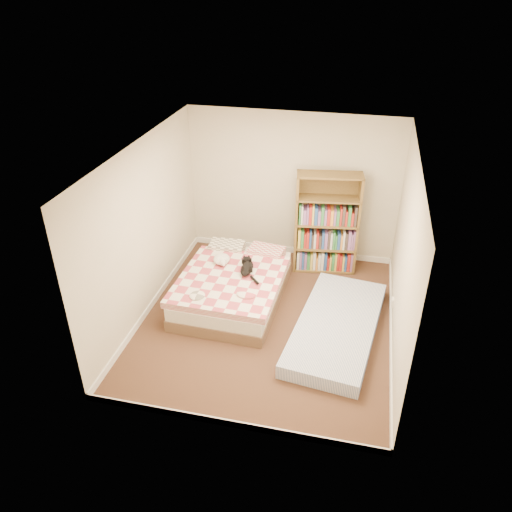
% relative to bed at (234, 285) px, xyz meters
% --- Properties ---
extents(room, '(3.51, 4.01, 2.51)m').
position_rel_bed_xyz_m(room, '(0.60, -0.40, 0.95)').
color(room, '#452A1D').
rests_on(room, ground).
extents(bed, '(1.52, 2.04, 0.54)m').
position_rel_bed_xyz_m(bed, '(0.00, 0.00, 0.00)').
color(bed, brown).
rests_on(bed, room).
extents(bookshelf, '(1.06, 0.48, 1.69)m').
position_rel_bed_xyz_m(bookshelf, '(1.24, 1.21, 0.36)').
color(bookshelf, '#4F391B').
rests_on(bookshelf, room).
extents(floor_mattress, '(1.31, 2.39, 0.21)m').
position_rel_bed_xyz_m(floor_mattress, '(1.60, -0.49, -0.14)').
color(floor_mattress, '#6B7EB2').
rests_on(floor_mattress, room).
extents(black_cat, '(0.29, 0.67, 0.15)m').
position_rel_bed_xyz_m(black_cat, '(0.20, 0.07, 0.30)').
color(black_cat, black).
rests_on(black_cat, bed).
extents(white_dog, '(0.32, 0.34, 0.14)m').
position_rel_bed_xyz_m(white_dog, '(-0.23, 0.20, 0.31)').
color(white_dog, silver).
rests_on(white_dog, bed).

